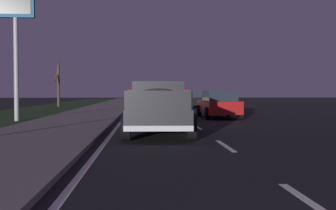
# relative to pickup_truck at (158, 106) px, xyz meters

# --- Properties ---
(ground) EXTENTS (144.00, 144.00, 0.00)m
(ground) POSITION_rel_pickup_truck_xyz_m (14.67, -1.75, -0.98)
(ground) COLOR black
(sidewalk_shoulder) EXTENTS (108.00, 4.00, 0.12)m
(sidewalk_shoulder) POSITION_rel_pickup_truck_xyz_m (14.67, 3.95, -0.92)
(sidewalk_shoulder) COLOR slate
(sidewalk_shoulder) RESTS_ON ground
(grass_verge) EXTENTS (108.00, 6.00, 0.01)m
(grass_verge) POSITION_rel_pickup_truck_xyz_m (14.67, 8.95, -0.98)
(grass_verge) COLOR #1E3819
(grass_verge) RESTS_ON ground
(lane_markings) EXTENTS (108.00, 3.54, 0.01)m
(lane_markings) POSITION_rel_pickup_truck_xyz_m (16.83, 0.76, -0.98)
(lane_markings) COLOR silver
(lane_markings) RESTS_ON ground
(pickup_truck) EXTENTS (5.48, 2.40, 1.87)m
(pickup_truck) POSITION_rel_pickup_truck_xyz_m (0.00, 0.00, 0.00)
(pickup_truck) COLOR #232328
(pickup_truck) RESTS_ON ground
(sedan_tan) EXTENTS (4.43, 2.08, 1.54)m
(sedan_tan) POSITION_rel_pickup_truck_xyz_m (22.64, -0.25, -0.20)
(sedan_tan) COLOR #9E845B
(sedan_tan) RESTS_ON ground
(sedan_red) EXTENTS (4.42, 2.06, 1.54)m
(sedan_red) POSITION_rel_pickup_truck_xyz_m (8.72, -3.75, -0.20)
(sedan_red) COLOR maroon
(sedan_red) RESTS_ON ground
(sedan_black) EXTENTS (4.45, 2.10, 1.54)m
(sedan_black) POSITION_rel_pickup_truck_xyz_m (22.77, -3.60, -0.20)
(sedan_black) COLOR black
(sedan_black) RESTS_ON ground
(gas_price_sign) EXTENTS (0.27, 1.90, 7.46)m
(gas_price_sign) POSITION_rel_pickup_truck_xyz_m (6.94, 7.02, 4.65)
(gas_price_sign) COLOR #99999E
(gas_price_sign) RESTS_ON ground
(bare_tree_far) EXTENTS (1.89, 1.44, 4.73)m
(bare_tree_far) POSITION_rel_pickup_truck_xyz_m (27.11, 9.07, 1.25)
(bare_tree_far) COLOR #423323
(bare_tree_far) RESTS_ON ground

